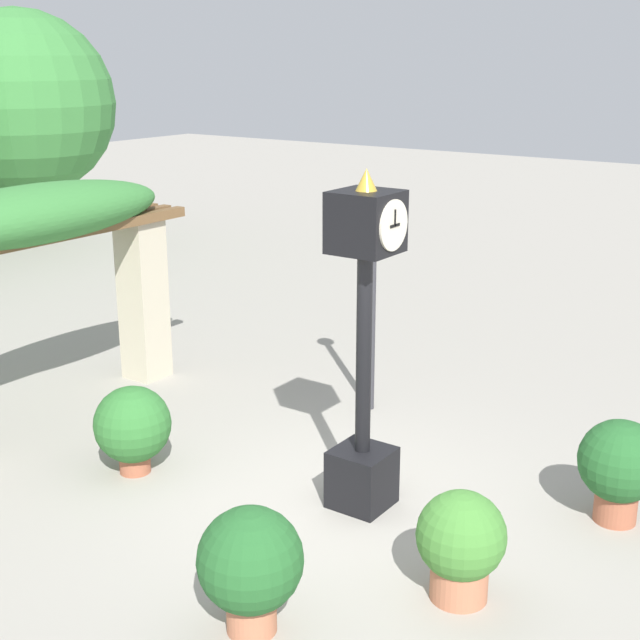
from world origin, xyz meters
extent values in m
plane|color=gray|center=(0.00, 0.00, 0.00)|extent=(60.00, 60.00, 0.00)
cube|color=black|center=(0.26, -0.12, 0.29)|extent=(0.54, 0.54, 0.58)
cylinder|color=black|center=(0.26, -0.12, 1.54)|extent=(0.15, 0.15, 1.91)
cylinder|color=gold|center=(0.26, -0.12, 2.51)|extent=(0.23, 0.23, 0.04)
cube|color=black|center=(0.26, -0.12, 2.81)|extent=(0.56, 0.56, 0.56)
cylinder|color=beige|center=(0.26, -0.41, 2.81)|extent=(0.46, 0.02, 0.46)
cylinder|color=beige|center=(0.26, 0.17, 2.81)|extent=(0.46, 0.02, 0.46)
cube|color=black|center=(0.26, -0.42, 2.81)|extent=(0.16, 0.01, 0.02)
cube|color=black|center=(0.26, -0.42, 2.88)|extent=(0.02, 0.01, 0.15)
cone|color=gold|center=(0.26, -0.12, 3.19)|extent=(0.19, 0.19, 0.20)
cube|color=#BCB299|center=(1.64, 4.24, 1.09)|extent=(0.49, 0.49, 2.17)
cube|color=brown|center=(0.00, 4.00, 2.23)|extent=(4.38, 0.14, 0.12)
cube|color=brown|center=(0.00, 4.24, 2.23)|extent=(4.38, 0.14, 0.12)
cube|color=brown|center=(0.00, 4.49, 2.23)|extent=(4.38, 0.14, 0.12)
ellipsoid|color=#387A38|center=(0.00, 4.24, 2.47)|extent=(3.79, 1.09, 0.70)
cylinder|color=#9E563D|center=(1.38, -2.25, 0.16)|extent=(0.40, 0.40, 0.33)
sphere|color=#235B28|center=(1.38, -2.25, 0.62)|extent=(0.78, 0.78, 0.78)
cylinder|color=#9E563D|center=(-0.51, 2.23, 0.12)|extent=(0.33, 0.33, 0.24)
sphere|color=#2D6B2D|center=(-0.51, 2.23, 0.54)|extent=(0.81, 0.81, 0.81)
cylinder|color=#B26B4C|center=(-1.90, -0.49, 0.15)|extent=(0.39, 0.39, 0.31)
sphere|color=#235B28|center=(-1.90, -0.49, 0.61)|extent=(0.82, 0.82, 0.82)
cylinder|color=#B26B4C|center=(-0.60, -1.60, 0.15)|extent=(0.47, 0.47, 0.29)
sphere|color=#427F33|center=(-0.60, -1.60, 0.57)|extent=(0.73, 0.73, 0.73)
cylinder|color=#333338|center=(2.41, 1.12, 1.23)|extent=(0.10, 0.10, 2.46)
sphere|color=white|center=(2.41, 1.12, 2.59)|extent=(0.26, 0.26, 0.26)
cylinder|color=brown|center=(6.44, 12.83, 0.86)|extent=(0.28, 0.28, 1.73)
sphere|color=#387A38|center=(6.44, 12.83, 3.17)|extent=(4.12, 4.12, 4.12)
camera|label=1|loc=(-6.42, -4.30, 4.27)|focal=50.00mm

